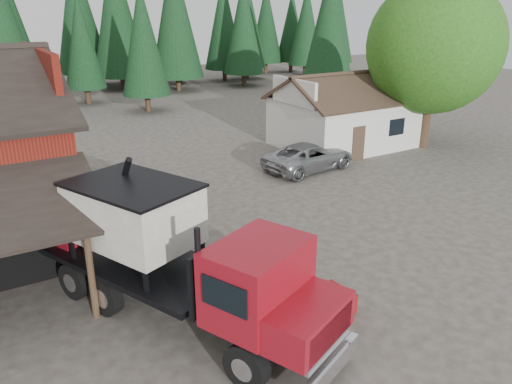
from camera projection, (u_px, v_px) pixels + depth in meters
ground at (296, 296)px, 15.51m from camera, size 120.00×120.00×0.00m
farmhouse at (345, 119)px, 31.64m from camera, size 8.60×6.42×4.65m
deciduous_tree at (434, 51)px, 29.67m from camera, size 8.00×8.00×10.20m
conifer_backdrop at (48, 97)px, 49.14m from camera, size 76.00×16.00×16.00m
near_pine_b at (143, 39)px, 40.37m from camera, size 3.96×3.96×10.40m
near_pine_c at (330, 24)px, 44.58m from camera, size 4.84×4.84×12.40m
feed_truck at (178, 254)px, 13.73m from camera, size 6.13×9.92×4.37m
silver_car at (309, 156)px, 27.14m from camera, size 5.65×3.15×1.49m
equip_box at (335, 299)px, 14.77m from camera, size 0.81×1.16×0.60m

